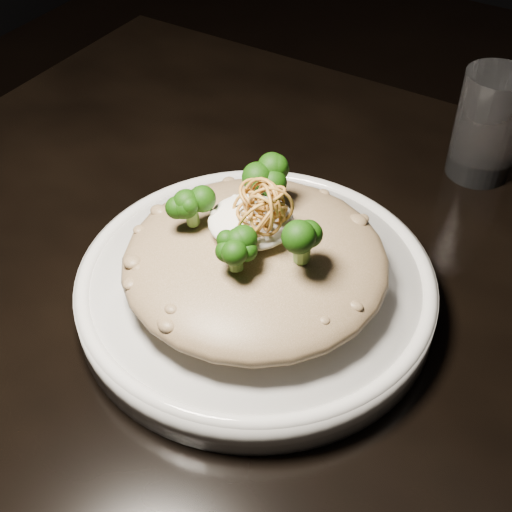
# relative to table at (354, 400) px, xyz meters

# --- Properties ---
(table) EXTENTS (1.10, 0.80, 0.75)m
(table) POSITION_rel_table_xyz_m (0.00, 0.00, 0.00)
(table) COLOR black
(table) RESTS_ON ground
(plate) EXTENTS (0.30, 0.30, 0.03)m
(plate) POSITION_rel_table_xyz_m (-0.10, -0.01, 0.10)
(plate) COLOR silver
(plate) RESTS_ON table
(risotto) EXTENTS (0.22, 0.22, 0.05)m
(risotto) POSITION_rel_table_xyz_m (-0.10, -0.01, 0.14)
(risotto) COLOR brown
(risotto) RESTS_ON plate
(broccoli) EXTENTS (0.15, 0.15, 0.05)m
(broccoli) POSITION_rel_table_xyz_m (-0.10, -0.01, 0.19)
(broccoli) COLOR black
(broccoli) RESTS_ON risotto
(cheese) EXTENTS (0.07, 0.07, 0.02)m
(cheese) POSITION_rel_table_xyz_m (-0.10, -0.01, 0.17)
(cheese) COLOR white
(cheese) RESTS_ON risotto
(shallots) EXTENTS (0.05, 0.05, 0.04)m
(shallots) POSITION_rel_table_xyz_m (-0.10, -0.01, 0.20)
(shallots) COLOR brown
(shallots) RESTS_ON cheese
(drinking_glass) EXTENTS (0.08, 0.08, 0.12)m
(drinking_glass) POSITION_rel_table_xyz_m (0.00, 0.28, 0.14)
(drinking_glass) COLOR white
(drinking_glass) RESTS_ON table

